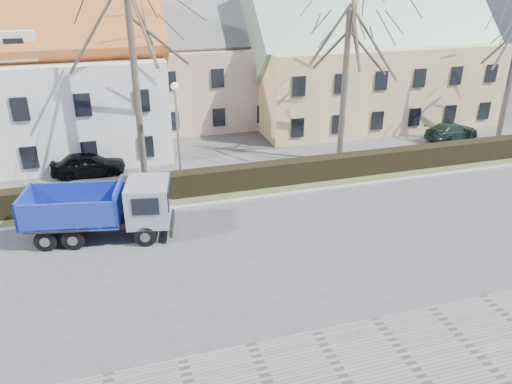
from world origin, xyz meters
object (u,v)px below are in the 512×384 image
object	(u,v)px
parked_car_a	(88,164)
dump_truck	(94,210)
parked_car_b	(452,131)
streetlight	(178,138)
cart_frame	(35,225)

from	to	relation	value
parked_car_a	dump_truck	bearing A→B (deg)	-173.97
dump_truck	parked_car_b	bearing A→B (deg)	28.14
streetlight	cart_frame	distance (m)	8.18
streetlight	parked_car_b	world-z (taller)	streetlight
parked_car_b	cart_frame	bearing A→B (deg)	89.89
dump_truck	parked_car_a	bearing A→B (deg)	103.74
parked_car_b	streetlight	bearing A→B (deg)	86.69
dump_truck	parked_car_a	size ratio (longest dim) A/B	1.62
dump_truck	streetlight	xyz separation A→B (m)	(4.50, 4.17, 1.64)
cart_frame	parked_car_b	size ratio (longest dim) A/B	0.15
dump_truck	cart_frame	world-z (taller)	dump_truck
streetlight	cart_frame	world-z (taller)	streetlight
dump_truck	parked_car_b	size ratio (longest dim) A/B	1.58
parked_car_a	parked_car_b	distance (m)	24.49
cart_frame	parked_car_b	xyz separation A→B (m)	(26.87, 5.90, 0.32)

